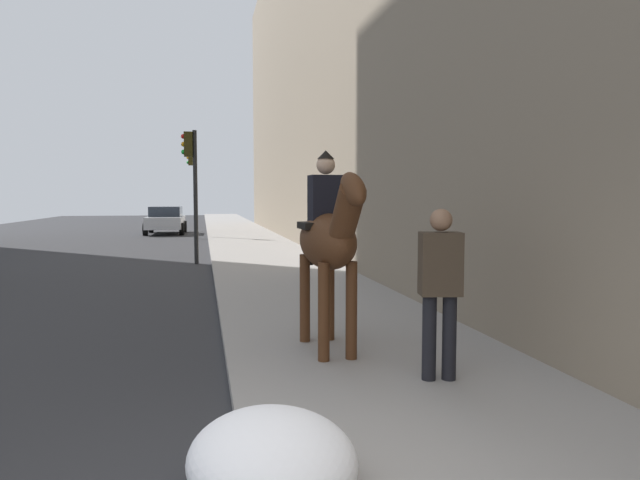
{
  "coord_description": "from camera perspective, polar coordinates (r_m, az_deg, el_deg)",
  "views": [
    {
      "loc": [
        -2.95,
        0.24,
        1.93
      ],
      "look_at": [
        4.0,
        -1.19,
        1.4
      ],
      "focal_mm": 32.14,
      "sensor_mm": 36.0,
      "label": 1
    }
  ],
  "objects": [
    {
      "name": "mounted_horse_near",
      "position": [
        6.64,
        0.87,
        0.15
      ],
      "size": [
        2.15,
        0.64,
        2.36
      ],
      "rotation": [
        0.0,
        0.0,
        3.2
      ],
      "color": "#4C2B16",
      "rests_on": "sidewalk_slab"
    },
    {
      "name": "pedestrian_greeting",
      "position": [
        5.76,
        11.87,
        -4.14
      ],
      "size": [
        0.33,
        0.44,
        1.7
      ],
      "rotation": [
        0.0,
        0.0,
        -0.18
      ],
      "color": "black",
      "rests_on": "sidewalk_slab"
    },
    {
      "name": "car_far_lane",
      "position": [
        31.2,
        -15.1,
        1.99
      ],
      "size": [
        4.07,
        2.08,
        1.44
      ],
      "rotation": [
        0.0,
        0.0,
        3.11
      ],
      "color": "#B7BABF",
      "rests_on": "ground"
    },
    {
      "name": "traffic_light_near_curb",
      "position": [
        16.83,
        -12.62,
        6.35
      ],
      "size": [
        0.2,
        0.44,
        3.83
      ],
      "color": "black",
      "rests_on": "ground"
    },
    {
      "name": "traffic_light_far_curb",
      "position": [
        27.07,
        -12.49,
        5.93
      ],
      "size": [
        0.2,
        0.44,
        4.14
      ],
      "color": "black",
      "rests_on": "ground"
    },
    {
      "name": "snow_pile_near",
      "position": [
        3.73,
        -4.81,
        -20.82
      ],
      "size": [
        1.34,
        1.03,
        0.46
      ],
      "primitive_type": "ellipsoid",
      "color": "white",
      "rests_on": "sidewalk_slab"
    }
  ]
}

